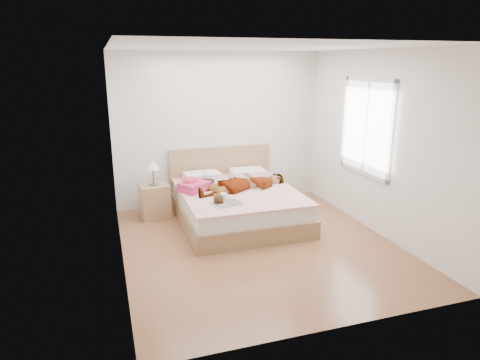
{
  "coord_description": "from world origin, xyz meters",
  "views": [
    {
      "loc": [
        -1.91,
        -5.06,
        2.44
      ],
      "look_at": [
        0.0,
        0.85,
        0.7
      ],
      "focal_mm": 32.0,
      "sensor_mm": 36.0,
      "label": 1
    }
  ],
  "objects": [
    {
      "name": "ground",
      "position": [
        0.0,
        0.0,
        0.0
      ],
      "size": [
        4.0,
        4.0,
        0.0
      ],
      "primitive_type": "plane",
      "color": "#513019",
      "rests_on": "ground"
    },
    {
      "name": "woman",
      "position": [
        0.09,
        1.04,
        0.62
      ],
      "size": [
        1.69,
        0.91,
        0.22
      ],
      "primitive_type": "imported",
      "rotation": [
        0.0,
        0.0,
        -1.37
      ],
      "color": "white",
      "rests_on": "bed"
    },
    {
      "name": "hair",
      "position": [
        -0.48,
        1.49,
        0.55
      ],
      "size": [
        0.63,
        0.7,
        0.09
      ],
      "primitive_type": "ellipsoid",
      "rotation": [
        0.0,
        0.0,
        -0.32
      ],
      "color": "black",
      "rests_on": "bed"
    },
    {
      "name": "phone",
      "position": [
        -0.41,
        1.44,
        0.68
      ],
      "size": [
        0.06,
        0.09,
        0.05
      ],
      "primitive_type": "cube",
      "rotation": [
        0.44,
        0.0,
        0.21
      ],
      "color": "silver",
      "rests_on": "bed"
    },
    {
      "name": "room_shell",
      "position": [
        1.77,
        0.3,
        1.5
      ],
      "size": [
        4.0,
        4.0,
        4.0
      ],
      "color": "white",
      "rests_on": "ground"
    },
    {
      "name": "bed",
      "position": [
        0.0,
        1.04,
        0.28
      ],
      "size": [
        1.8,
        2.08,
        1.0
      ],
      "color": "olive",
      "rests_on": "ground"
    },
    {
      "name": "towel",
      "position": [
        -0.66,
        1.14,
        0.6
      ],
      "size": [
        0.54,
        0.51,
        0.22
      ],
      "color": "#DB3B83",
      "rests_on": "bed"
    },
    {
      "name": "magazine",
      "position": [
        -0.34,
        0.36,
        0.52
      ],
      "size": [
        0.47,
        0.34,
        0.03
      ],
      "color": "white",
      "rests_on": "bed"
    },
    {
      "name": "coffee_mug",
      "position": [
        -0.34,
        0.54,
        0.56
      ],
      "size": [
        0.14,
        0.12,
        0.1
      ],
      "color": "white",
      "rests_on": "bed"
    },
    {
      "name": "plush_toy",
      "position": [
        -0.45,
        0.44,
        0.57
      ],
      "size": [
        0.17,
        0.23,
        0.12
      ],
      "color": "black",
      "rests_on": "bed"
    },
    {
      "name": "nightstand",
      "position": [
        -1.22,
        1.53,
        0.32
      ],
      "size": [
        0.49,
        0.44,
        0.96
      ],
      "color": "#8D5C41",
      "rests_on": "ground"
    }
  ]
}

